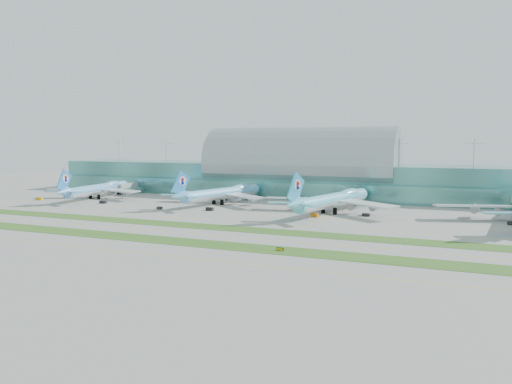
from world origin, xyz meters
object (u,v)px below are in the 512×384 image
at_px(terminal, 301,173).
at_px(airliner_b, 223,193).
at_px(airliner_a, 98,188).
at_px(airliner_c, 334,199).
at_px(taxiway_sign_east, 280,249).

distance_m(terminal, airliner_b, 63.95).
height_order(airliner_a, airliner_c, airliner_c).
bearing_deg(taxiway_sign_east, terminal, 116.76).
height_order(airliner_a, airliner_b, airliner_b).
bearing_deg(airliner_b, airliner_a, -162.39).
relative_size(airliner_a, airliner_c, 0.91).
distance_m(airliner_b, airliner_c, 65.47).
bearing_deg(taxiway_sign_east, airliner_c, 104.57).
xyz_separation_m(airliner_b, taxiway_sign_east, (69.24, -99.47, -5.65)).
relative_size(airliner_b, airliner_c, 0.93).
bearing_deg(airliner_b, airliner_c, 4.32).
bearing_deg(airliner_b, terminal, 79.35).
distance_m(airliner_a, taxiway_sign_east, 177.28).
height_order(terminal, airliner_b, terminal).
height_order(airliner_a, taxiway_sign_east, airliner_a).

